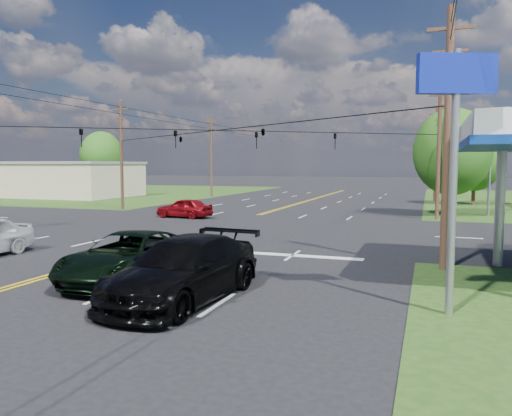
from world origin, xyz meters
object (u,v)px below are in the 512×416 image
at_px(pole_ne, 439,150).
at_px(suv_black, 184,269).
at_px(pole_right_far, 436,153).
at_px(tree_right_b, 475,162).
at_px(tree_right_a, 452,152).
at_px(pickup_dkgreen, 129,257).
at_px(tree_far_l, 101,156).
at_px(pole_se, 447,136).
at_px(retail_nw, 66,180).
at_px(polesign_se, 455,114).
at_px(pole_nw, 121,153).
at_px(pole_left_far, 211,155).

xyz_separation_m(pole_ne, suv_black, (-7.14, -24.78, -4.02)).
bearing_deg(pole_right_far, tree_right_b, -48.81).
height_order(pole_ne, tree_right_a, pole_ne).
bearing_deg(pickup_dkgreen, tree_far_l, 125.20).
height_order(pole_se, tree_right_a, pole_se).
distance_m(retail_nw, polesign_se, 56.75).
xyz_separation_m(pole_nw, pickup_dkgreen, (16.00, -23.24, -4.10)).
distance_m(pole_left_far, pole_right_far, 26.00).
height_order(retail_nw, pole_left_far, pole_left_far).
distance_m(pole_ne, pole_left_far, 32.20).
distance_m(tree_right_b, tree_far_l, 49.17).
distance_m(tree_right_b, suv_black, 41.32).
height_order(tree_right_b, tree_far_l, tree_far_l).
height_order(pole_left_far, pole_right_far, same).
bearing_deg(pole_se, pole_left_far, 125.10).
relative_size(pole_se, tree_far_l, 1.09).
height_order(retail_nw, pole_nw, pole_nw).
distance_m(tree_far_l, pickup_dkgreen, 58.15).
distance_m(pole_left_far, tree_right_a, 31.39).
height_order(pickup_dkgreen, suv_black, suv_black).
relative_size(tree_right_b, pickup_dkgreen, 1.22).
xyz_separation_m(pole_nw, tree_right_b, (29.50, 15.00, -0.70)).
bearing_deg(pole_left_far, tree_right_b, -7.72).
bearing_deg(pickup_dkgreen, pole_left_far, 108.82).
bearing_deg(pole_ne, pole_right_far, 90.00).
relative_size(pole_se, pole_left_far, 0.95).
relative_size(pole_nw, pole_left_far, 0.95).
height_order(retail_nw, tree_far_l, tree_far_l).
bearing_deg(pole_se, pole_nw, 145.30).
xyz_separation_m(tree_far_l, suv_black, (37.86, -47.78, -4.30)).
bearing_deg(polesign_se, retail_nw, 139.36).
xyz_separation_m(retail_nw, polesign_se, (43.00, -36.91, 3.13)).
bearing_deg(pole_se, tree_right_a, 87.27).
bearing_deg(tree_far_l, tree_right_a, -23.50).
distance_m(pole_se, pole_nw, 31.62).
relative_size(pole_right_far, suv_black, 1.63).
distance_m(pole_left_far, polesign_se, 50.17).
distance_m(pole_left_far, tree_far_l, 19.42).
distance_m(tree_right_a, polesign_se, 26.93).
distance_m(pole_nw, pole_right_far, 32.20).
relative_size(tree_far_l, polesign_se, 1.30).
relative_size(pole_left_far, tree_right_a, 1.22).
distance_m(pickup_dkgreen, polesign_se, 10.91).
height_order(pole_nw, pole_left_far, pole_left_far).
bearing_deg(pole_nw, suv_black, -52.73).
distance_m(pole_se, tree_right_b, 33.19).
bearing_deg(tree_far_l, retail_nw, -78.69).
bearing_deg(pickup_dkgreen, tree_right_b, 68.62).
bearing_deg(pole_ne, retail_nw, 163.18).
distance_m(retail_nw, pole_ne, 45.02).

